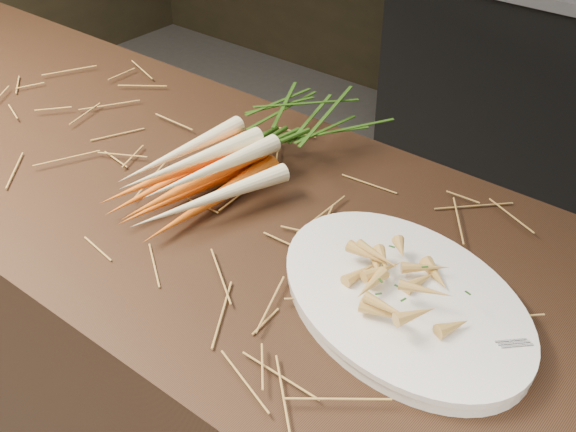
% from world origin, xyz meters
% --- Properties ---
extents(main_counter, '(2.40, 0.70, 0.90)m').
position_xyz_m(main_counter, '(0.00, 0.30, 0.45)').
color(main_counter, black).
rests_on(main_counter, ground).
extents(straw_bedding, '(1.40, 0.60, 0.02)m').
position_xyz_m(straw_bedding, '(0.00, 0.30, 0.91)').
color(straw_bedding, olive).
rests_on(straw_bedding, main_counter).
extents(root_veg_bunch, '(0.21, 0.57, 0.10)m').
position_xyz_m(root_veg_bunch, '(0.05, 0.43, 0.95)').
color(root_veg_bunch, orange).
rests_on(root_veg_bunch, main_counter).
extents(serving_platter, '(0.49, 0.41, 0.02)m').
position_xyz_m(serving_platter, '(0.46, 0.27, 0.91)').
color(serving_platter, white).
rests_on(serving_platter, main_counter).
extents(roasted_veg_heap, '(0.25, 0.21, 0.05)m').
position_xyz_m(roasted_veg_heap, '(0.46, 0.27, 0.95)').
color(roasted_veg_heap, gold).
rests_on(roasted_veg_heap, serving_platter).
extents(serving_fork, '(0.12, 0.12, 0.00)m').
position_xyz_m(serving_fork, '(0.59, 0.20, 0.92)').
color(serving_fork, silver).
rests_on(serving_fork, serving_platter).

